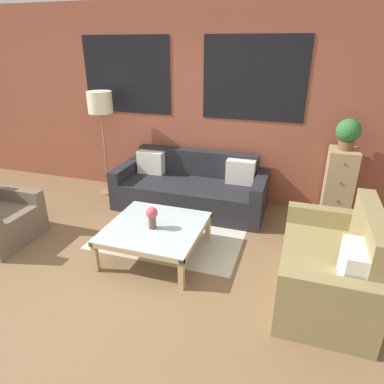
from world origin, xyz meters
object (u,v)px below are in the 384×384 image
object	(u,v)px
potted_plant	(348,133)
flower_vase	(152,216)
coffee_table	(155,230)
floor_lamp	(100,107)
couch_dark	(191,189)
settee_vintage	(330,268)
drawer_cabinet	(338,186)

from	to	relation	value
potted_plant	flower_vase	world-z (taller)	potted_plant
coffee_table	floor_lamp	distance (m)	2.29
potted_plant	couch_dark	bearing A→B (deg)	-174.17
coffee_table	flower_vase	distance (m)	0.20
potted_plant	flower_vase	xyz separation A→B (m)	(-1.98, -1.57, -0.70)
couch_dark	potted_plant	bearing A→B (deg)	5.83
coffee_table	potted_plant	size ratio (longest dim) A/B	2.66
potted_plant	flower_vase	distance (m)	2.63
couch_dark	flower_vase	world-z (taller)	couch_dark
settee_vintage	potted_plant	bearing A→B (deg)	85.31
floor_lamp	flower_vase	distance (m)	2.23
couch_dark	potted_plant	distance (m)	2.21
potted_plant	drawer_cabinet	bearing A→B (deg)	-90.00
drawer_cabinet	flower_vase	size ratio (longest dim) A/B	4.01
settee_vintage	potted_plant	distance (m)	1.89
couch_dark	settee_vintage	distance (m)	2.35
floor_lamp	drawer_cabinet	size ratio (longest dim) A/B	1.59
floor_lamp	potted_plant	xyz separation A→B (m)	(3.43, 0.10, -0.15)
settee_vintage	coffee_table	bearing A→B (deg)	175.89
floor_lamp	flower_vase	bearing A→B (deg)	-45.43
coffee_table	floor_lamp	xyz separation A→B (m)	(-1.45, 1.42, 1.05)
floor_lamp	drawer_cabinet	world-z (taller)	floor_lamp
couch_dark	potted_plant	size ratio (longest dim) A/B	5.53
couch_dark	coffee_table	distance (m)	1.32
drawer_cabinet	couch_dark	bearing A→B (deg)	-174.17
settee_vintage	floor_lamp	world-z (taller)	floor_lamp
settee_vintage	flower_vase	bearing A→B (deg)	177.44
settee_vintage	coffee_table	xyz separation A→B (m)	(-1.84, 0.13, 0.01)
floor_lamp	couch_dark	bearing A→B (deg)	-3.92
couch_dark	settee_vintage	size ratio (longest dim) A/B	1.54
couch_dark	flower_vase	distance (m)	1.39
couch_dark	floor_lamp	world-z (taller)	floor_lamp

